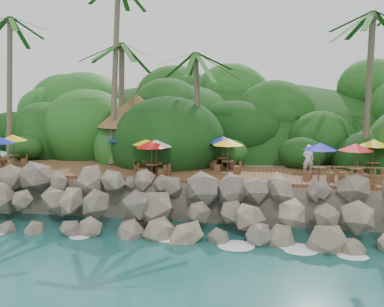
# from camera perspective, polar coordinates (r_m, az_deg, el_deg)

# --- Properties ---
(ground) EXTENTS (140.00, 140.00, 0.00)m
(ground) POSITION_cam_1_polar(r_m,az_deg,el_deg) (19.91, -3.11, -12.19)
(ground) COLOR #19514F
(ground) RESTS_ON ground
(land_base) EXTENTS (32.00, 25.20, 2.10)m
(land_base) POSITION_cam_1_polar(r_m,az_deg,el_deg) (34.93, 2.89, -1.53)
(land_base) COLOR gray
(land_base) RESTS_ON ground
(jungle_hill) EXTENTS (44.80, 28.00, 15.40)m
(jungle_hill) POSITION_cam_1_polar(r_m,az_deg,el_deg) (42.45, 4.17, -1.25)
(jungle_hill) COLOR #143811
(jungle_hill) RESTS_ON ground
(seawall) EXTENTS (29.00, 4.00, 2.30)m
(seawall) POSITION_cam_1_polar(r_m,az_deg,el_deg) (21.41, -1.90, -7.47)
(seawall) COLOR gray
(seawall) RESTS_ON ground
(terrace) EXTENTS (26.00, 5.00, 0.20)m
(terrace) POSITION_cam_1_polar(r_m,az_deg,el_deg) (25.00, 0.00, -2.72)
(terrace) COLOR brown
(terrace) RESTS_ON land_base
(jungle_foliage) EXTENTS (44.00, 16.00, 12.00)m
(jungle_foliage) POSITION_cam_1_polar(r_m,az_deg,el_deg) (34.15, 2.67, -3.54)
(jungle_foliage) COLOR #143811
(jungle_foliage) RESTS_ON ground
(foam_line) EXTENTS (25.20, 0.80, 0.06)m
(foam_line) POSITION_cam_1_polar(r_m,az_deg,el_deg) (20.17, -2.91, -11.82)
(foam_line) COLOR white
(foam_line) RESTS_ON ground
(palms) EXTENTS (31.62, 6.96, 13.30)m
(palms) POSITION_cam_1_polar(r_m,az_deg,el_deg) (27.58, 0.22, 18.12)
(palms) COLOR brown
(palms) RESTS_ON ground
(palapa) EXTENTS (5.60, 5.60, 4.60)m
(palapa) POSITION_cam_1_polar(r_m,az_deg,el_deg) (29.18, -7.55, 5.87)
(palapa) COLOR brown
(palapa) RESTS_ON ground
(dining_clusters) EXTENTS (24.13, 4.94, 2.01)m
(dining_clusters) POSITION_cam_1_polar(r_m,az_deg,el_deg) (24.79, -1.34, 1.33)
(dining_clusters) COLOR brown
(dining_clusters) RESTS_ON terrace
(waiter) EXTENTS (0.66, 0.46, 1.72)m
(waiter) POSITION_cam_1_polar(r_m,az_deg,el_deg) (25.09, 15.60, -0.76)
(waiter) COLOR white
(waiter) RESTS_ON terrace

